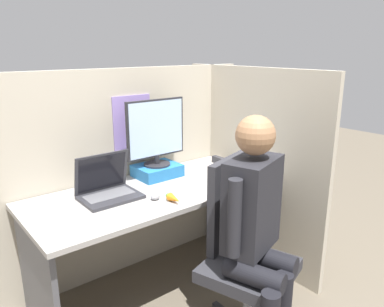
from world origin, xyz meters
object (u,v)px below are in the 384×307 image
at_px(carrot_toy, 174,199).
at_px(paper_box, 157,171).
at_px(monitor, 156,132).
at_px(stapler, 221,161).
at_px(office_chair, 241,247).
at_px(laptop, 108,189).
at_px(person, 257,219).

bearing_deg(carrot_toy, paper_box, 67.67).
height_order(monitor, stapler, monitor).
xyz_separation_m(paper_box, office_chair, (0.04, -0.78, -0.27)).
distance_m(carrot_toy, office_chair, 0.47).
height_order(laptop, office_chair, same).
relative_size(laptop, office_chair, 0.35).
relative_size(paper_box, person, 0.23).
relative_size(laptop, stapler, 2.10).
bearing_deg(paper_box, stapler, -7.99).
height_order(stapler, office_chair, office_chair).
relative_size(monitor, office_chair, 0.46).
bearing_deg(person, office_chair, 72.46).
xyz_separation_m(monitor, carrot_toy, (-0.19, -0.46, -0.30)).
distance_m(paper_box, person, 0.93).
bearing_deg(person, paper_box, 89.72).
xyz_separation_m(monitor, person, (-0.00, -0.94, -0.30)).
height_order(laptop, stapler, laptop).
xyz_separation_m(paper_box, person, (-0.00, -0.93, -0.02)).
bearing_deg(carrot_toy, person, -68.89).
xyz_separation_m(carrot_toy, office_chair, (0.23, -0.33, -0.25)).
distance_m(paper_box, monitor, 0.28).
bearing_deg(stapler, laptop, -176.51).
xyz_separation_m(paper_box, monitor, (-0.00, 0.00, 0.28)).
bearing_deg(laptop, person, -60.77).
height_order(stapler, person, person).
bearing_deg(person, carrot_toy, 111.11).
distance_m(stapler, carrot_toy, 0.82).
bearing_deg(paper_box, person, -90.28).
relative_size(paper_box, stapler, 1.83).
bearing_deg(laptop, paper_box, 16.87).
bearing_deg(laptop, monitor, 17.20).
bearing_deg(paper_box, carrot_toy, -112.33).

